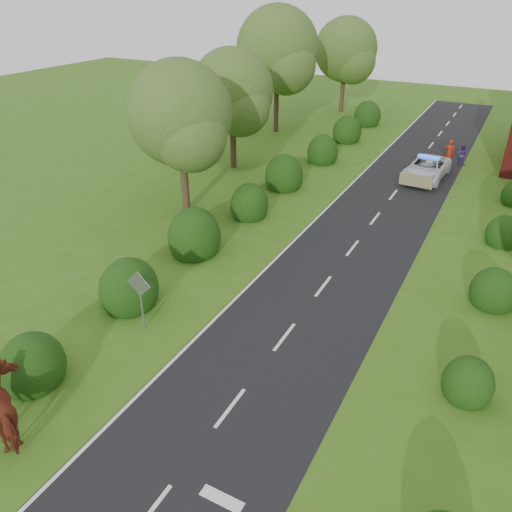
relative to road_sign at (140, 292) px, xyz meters
The scene contains 14 objects.
ground 5.63m from the road_sign, 21.80° to the right, with size 120.00×120.00×0.00m, color #376316.
road 14.03m from the road_sign, 68.96° to the left, with size 6.00×70.00×0.02m, color black.
road_markings 11.56m from the road_sign, 72.72° to the left, with size 4.96×70.00×0.01m.
hedgerow_left 9.85m from the road_sign, 98.87° to the left, with size 2.75×50.41×3.00m.
hedgerow_right 14.85m from the road_sign, 38.46° to the left, with size 2.10×45.78×2.10m.
tree_left_a 11.55m from the road_sign, 115.73° to the left, with size 5.74×5.60×8.38m.
tree_left_b 19.22m from the road_sign, 109.29° to the left, with size 5.74×5.60×8.07m.
tree_left_c 29.28m from the road_sign, 105.46° to the left, with size 6.97×6.80×10.22m.
tree_left_d 38.41m from the road_sign, 97.87° to the left, with size 6.15×6.00×8.89m.
road_sign is the anchor object (origin of this frame).
cow 5.80m from the road_sign, 90.81° to the right, with size 1.29×2.44×1.73m, color maroon.
police_van 22.82m from the road_sign, 74.39° to the left, with size 2.65×5.26×1.56m.
pedestrian_red 26.51m from the road_sign, 74.77° to the left, with size 0.68×0.44×1.86m, color #9F1F0B.
pedestrian_purple 27.20m from the road_sign, 73.37° to the left, with size 0.74×0.58×1.53m, color #422A6E.
Camera 1 is at (6.01, -9.63, 11.72)m, focal length 35.00 mm.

